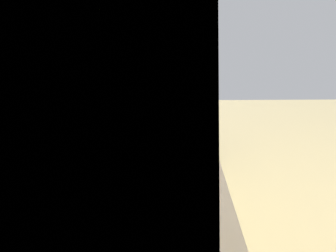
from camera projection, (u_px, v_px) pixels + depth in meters
wall_back at (97, 94)px, 1.62m from camera, size 4.31×0.12×2.60m
oven_range at (167, 116)px, 3.45m from camera, size 0.61×0.68×1.08m
microwave at (162, 92)px, 2.45m from camera, size 0.51×0.38×0.27m
bowl at (175, 165)px, 1.66m from camera, size 0.17×0.17×0.06m
kettle at (178, 185)px, 1.41m from camera, size 0.20×0.14×0.19m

